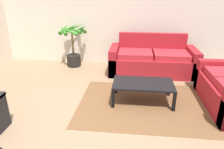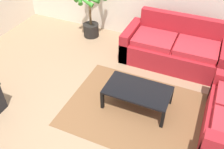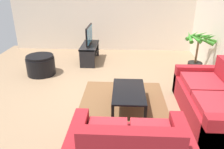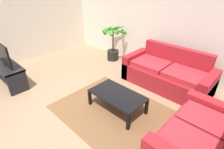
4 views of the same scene
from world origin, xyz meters
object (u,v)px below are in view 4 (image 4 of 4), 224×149
Objects in this scene: tv at (3,54)px; coffee_table at (117,96)px; potted_palm at (114,43)px; couch_main at (167,75)px; couch_loveseat at (200,143)px; tv_stand at (8,72)px.

coffee_table is at bearing 23.54° from tv.
tv is 0.80× the size of potted_palm.
couch_main is at bearing -8.10° from potted_palm.
couch_loveseat is 1.40× the size of coffee_table.
potted_palm reaches higher than couch_main.
tv_stand is at bearing -156.40° from coffee_table.
couch_main is 1.91× the size of coffee_table.
potted_palm reaches higher than tv.
couch_main is 1.81× the size of potted_palm.
couch_loveseat is 1.65× the size of tv.
tv_stand is at bearing -105.13° from potted_palm.
potted_palm is (0.77, 2.84, -0.25)m from tv.
coffee_table is at bearing 179.04° from couch_loveseat.
tv_stand is 2.73m from coffee_table.
tv_stand is at bearing -165.22° from couch_loveseat.
coffee_table is (-0.26, -1.46, 0.02)m from couch_main.
couch_main is 2.03m from potted_palm.
tv is 2.95m from potted_palm.
tv is (0.00, 0.00, 0.47)m from tv_stand.
tv is 0.85× the size of coffee_table.
tv_stand is (-4.05, -1.07, 0.04)m from couch_loveseat.
couch_main is at bearing 130.71° from couch_loveseat.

